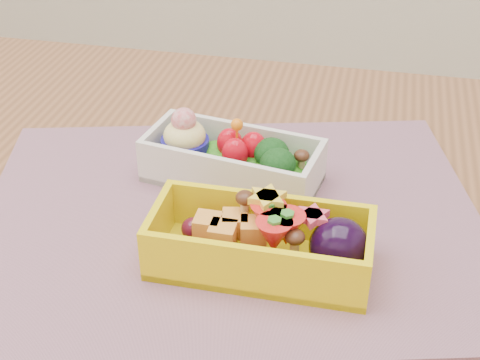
% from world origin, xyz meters
% --- Properties ---
extents(table, '(1.20, 0.80, 0.75)m').
position_xyz_m(table, '(0.00, 0.00, 0.65)').
color(table, brown).
rests_on(table, ground).
extents(placemat, '(0.53, 0.46, 0.00)m').
position_xyz_m(placemat, '(-0.00, 0.04, 0.75)').
color(placemat, gray).
rests_on(placemat, table).
extents(bento_white, '(0.18, 0.10, 0.07)m').
position_xyz_m(bento_white, '(-0.02, 0.10, 0.78)').
color(bento_white, silver).
rests_on(bento_white, placemat).
extents(bento_yellow, '(0.18, 0.08, 0.06)m').
position_xyz_m(bento_yellow, '(0.04, -0.02, 0.78)').
color(bento_yellow, yellow).
rests_on(bento_yellow, placemat).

